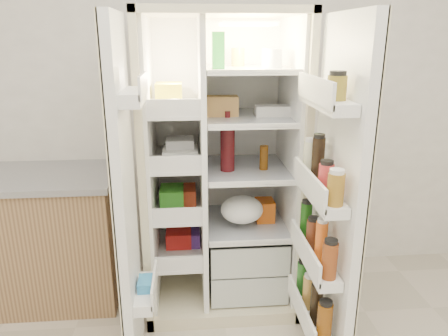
{
  "coord_description": "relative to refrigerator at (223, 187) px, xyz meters",
  "views": [
    {
      "loc": [
        -0.19,
        -0.86,
        1.66
      ],
      "look_at": [
        -0.01,
        1.25,
        1.0
      ],
      "focal_mm": 34.0,
      "sensor_mm": 36.0,
      "label": 1
    }
  ],
  "objects": [
    {
      "name": "wall_back",
      "position": [
        -0.02,
        0.35,
        0.61
      ],
      "size": [
        4.0,
        0.02,
        2.7
      ],
      "primitive_type": "cube",
      "color": "white",
      "rests_on": "floor"
    },
    {
      "name": "refrigerator",
      "position": [
        0.0,
        0.0,
        0.0
      ],
      "size": [
        0.92,
        0.7,
        1.8
      ],
      "color": "beige",
      "rests_on": "floor"
    },
    {
      "name": "freezer_door",
      "position": [
        -0.51,
        -0.6,
        0.15
      ],
      "size": [
        0.15,
        0.4,
        1.72
      ],
      "color": "white",
      "rests_on": "floor"
    },
    {
      "name": "fridge_door",
      "position": [
        0.47,
        -0.69,
        0.13
      ],
      "size": [
        0.17,
        0.58,
        1.72
      ],
      "color": "white",
      "rests_on": "floor"
    },
    {
      "name": "kitchen_counter",
      "position": [
        -1.25,
        0.05,
        -0.32
      ],
      "size": [
        1.17,
        0.62,
        0.85
      ],
      "color": "#A17E50",
      "rests_on": "floor"
    }
  ]
}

